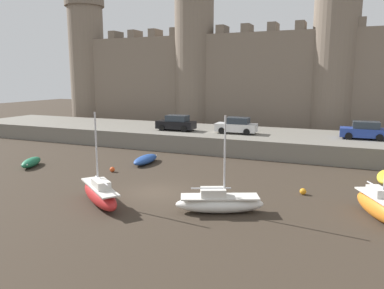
{
  "coord_description": "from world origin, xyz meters",
  "views": [
    {
      "loc": [
        11.17,
        -20.36,
        7.33
      ],
      "look_at": [
        0.78,
        4.21,
        2.5
      ],
      "focal_mm": 35.0,
      "sensor_mm": 36.0,
      "label": 1
    }
  ],
  "objects_px": {
    "sailboat_midflat_right": "(219,202)",
    "mooring_buoy_near_channel": "(112,169)",
    "car_quay_centre_east": "(237,126)",
    "sailboat_foreground_left": "(380,206)",
    "rowboat_near_channel_left": "(146,159)",
    "car_quay_east": "(176,123)",
    "rowboat_near_channel_right": "(31,162)",
    "car_quay_centre_west": "(364,131)",
    "mooring_buoy_near_shore": "(303,191)",
    "sailboat_midflat_left": "(100,194)"
  },
  "relations": [
    {
      "from": "sailboat_midflat_left",
      "to": "car_quay_east",
      "type": "distance_m",
      "value": 19.14
    },
    {
      "from": "rowboat_near_channel_left",
      "to": "car_quay_east",
      "type": "relative_size",
      "value": 0.87
    },
    {
      "from": "rowboat_near_channel_left",
      "to": "mooring_buoy_near_shore",
      "type": "xyz_separation_m",
      "value": [
        13.49,
        -3.66,
        -0.17
      ]
    },
    {
      "from": "sailboat_foreground_left",
      "to": "sailboat_midflat_left",
      "type": "bearing_deg",
      "value": -165.24
    },
    {
      "from": "mooring_buoy_near_channel",
      "to": "car_quay_centre_west",
      "type": "bearing_deg",
      "value": 36.8
    },
    {
      "from": "mooring_buoy_near_channel",
      "to": "sailboat_foreground_left",
      "type": "bearing_deg",
      "value": -8.44
    },
    {
      "from": "rowboat_near_channel_right",
      "to": "car_quay_east",
      "type": "xyz_separation_m",
      "value": [
        7.11,
        13.13,
        2.11
      ]
    },
    {
      "from": "car_quay_east",
      "to": "mooring_buoy_near_channel",
      "type": "bearing_deg",
      "value": -89.48
    },
    {
      "from": "sailboat_midflat_right",
      "to": "car_quay_east",
      "type": "distance_m",
      "value": 20.27
    },
    {
      "from": "rowboat_near_channel_right",
      "to": "car_quay_centre_east",
      "type": "distance_m",
      "value": 19.33
    },
    {
      "from": "rowboat_near_channel_left",
      "to": "mooring_buoy_near_shore",
      "type": "bearing_deg",
      "value": -15.16
    },
    {
      "from": "rowboat_near_channel_right",
      "to": "car_quay_centre_east",
      "type": "relative_size",
      "value": 0.74
    },
    {
      "from": "sailboat_foreground_left",
      "to": "sailboat_midflat_right",
      "type": "xyz_separation_m",
      "value": [
        -8.03,
        -2.38,
        -0.13
      ]
    },
    {
      "from": "sailboat_midflat_right",
      "to": "car_quay_centre_east",
      "type": "xyz_separation_m",
      "value": [
        -4.16,
        17.56,
        1.93
      ]
    },
    {
      "from": "car_quay_centre_west",
      "to": "car_quay_centre_east",
      "type": "bearing_deg",
      "value": -174.37
    },
    {
      "from": "mooring_buoy_near_shore",
      "to": "rowboat_near_channel_left",
      "type": "bearing_deg",
      "value": 164.84
    },
    {
      "from": "sailboat_midflat_right",
      "to": "mooring_buoy_near_channel",
      "type": "relative_size",
      "value": 13.41
    },
    {
      "from": "rowboat_near_channel_left",
      "to": "sailboat_midflat_left",
      "type": "relative_size",
      "value": 0.67
    },
    {
      "from": "sailboat_midflat_right",
      "to": "mooring_buoy_near_channel",
      "type": "height_order",
      "value": "sailboat_midflat_right"
    },
    {
      "from": "sailboat_midflat_right",
      "to": "mooring_buoy_near_channel",
      "type": "xyz_separation_m",
      "value": [
        -10.56,
        5.13,
        -0.35
      ]
    },
    {
      "from": "car_quay_centre_east",
      "to": "car_quay_east",
      "type": "xyz_separation_m",
      "value": [
        -6.51,
        -0.44,
        0.0
      ]
    },
    {
      "from": "sailboat_midflat_left",
      "to": "mooring_buoy_near_channel",
      "type": "distance_m",
      "value": 7.67
    },
    {
      "from": "mooring_buoy_near_shore",
      "to": "car_quay_east",
      "type": "distance_m",
      "value": 19.06
    },
    {
      "from": "sailboat_midflat_left",
      "to": "car_quay_east",
      "type": "relative_size",
      "value": 1.3
    },
    {
      "from": "mooring_buoy_near_shore",
      "to": "car_quay_centre_west",
      "type": "relative_size",
      "value": 0.1
    },
    {
      "from": "rowboat_near_channel_right",
      "to": "mooring_buoy_near_shore",
      "type": "bearing_deg",
      "value": 2.7
    },
    {
      "from": "car_quay_centre_east",
      "to": "sailboat_foreground_left",
      "type": "bearing_deg",
      "value": -51.24
    },
    {
      "from": "sailboat_foreground_left",
      "to": "rowboat_near_channel_left",
      "type": "bearing_deg",
      "value": 160.35
    },
    {
      "from": "sailboat_foreground_left",
      "to": "mooring_buoy_near_channel",
      "type": "distance_m",
      "value": 18.8
    },
    {
      "from": "rowboat_near_channel_left",
      "to": "car_quay_centre_east",
      "type": "bearing_deg",
      "value": 58.46
    },
    {
      "from": "car_quay_centre_east",
      "to": "car_quay_east",
      "type": "bearing_deg",
      "value": -176.17
    },
    {
      "from": "sailboat_midflat_left",
      "to": "car_quay_centre_east",
      "type": "relative_size",
      "value": 1.3
    },
    {
      "from": "car_quay_centre_west",
      "to": "car_quay_east",
      "type": "distance_m",
      "value": 18.34
    },
    {
      "from": "car_quay_centre_east",
      "to": "mooring_buoy_near_shore",
      "type": "bearing_deg",
      "value": -57.33
    },
    {
      "from": "rowboat_near_channel_left",
      "to": "sailboat_midflat_right",
      "type": "height_order",
      "value": "sailboat_midflat_right"
    },
    {
      "from": "rowboat_near_channel_left",
      "to": "mooring_buoy_near_channel",
      "type": "xyz_separation_m",
      "value": [
        -0.94,
        -3.54,
        -0.17
      ]
    },
    {
      "from": "rowboat_near_channel_right",
      "to": "rowboat_near_channel_left",
      "type": "bearing_deg",
      "value": 29.81
    },
    {
      "from": "sailboat_foreground_left",
      "to": "rowboat_near_channel_right",
      "type": "relative_size",
      "value": 1.92
    },
    {
      "from": "rowboat_near_channel_right",
      "to": "mooring_buoy_near_shore",
      "type": "xyz_separation_m",
      "value": [
        21.66,
        1.02,
        -0.18
      ]
    },
    {
      "from": "mooring_buoy_near_shore",
      "to": "car_quay_centre_east",
      "type": "distance_m",
      "value": 15.07
    },
    {
      "from": "car_quay_centre_west",
      "to": "rowboat_near_channel_right",
      "type": "bearing_deg",
      "value": -149.89
    },
    {
      "from": "rowboat_near_channel_left",
      "to": "sailboat_midflat_left",
      "type": "xyz_separation_m",
      "value": [
        2.84,
        -10.2,
        0.28
      ]
    },
    {
      "from": "rowboat_near_channel_right",
      "to": "car_quay_east",
      "type": "distance_m",
      "value": 15.07
    },
    {
      "from": "sailboat_midflat_left",
      "to": "car_quay_centre_west",
      "type": "xyz_separation_m",
      "value": [
        14.38,
        20.25,
        1.84
      ]
    },
    {
      "from": "sailboat_foreground_left",
      "to": "car_quay_centre_west",
      "type": "height_order",
      "value": "sailboat_foreground_left"
    },
    {
      "from": "rowboat_near_channel_left",
      "to": "car_quay_centre_east",
      "type": "relative_size",
      "value": 0.87
    },
    {
      "from": "mooring_buoy_near_channel",
      "to": "mooring_buoy_near_shore",
      "type": "bearing_deg",
      "value": -0.45
    },
    {
      "from": "sailboat_midflat_right",
      "to": "mooring_buoy_near_shore",
      "type": "height_order",
      "value": "sailboat_midflat_right"
    },
    {
      "from": "sailboat_foreground_left",
      "to": "mooring_buoy_near_channel",
      "type": "bearing_deg",
      "value": 171.56
    },
    {
      "from": "rowboat_near_channel_left",
      "to": "sailboat_midflat_right",
      "type": "distance_m",
      "value": 12.95
    }
  ]
}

